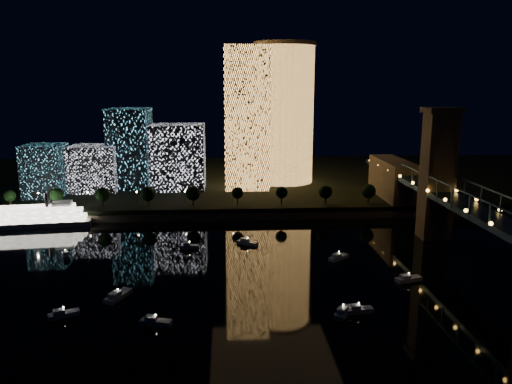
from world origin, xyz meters
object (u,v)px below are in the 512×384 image
(tower_cylindrical, at_px, (284,113))
(riverboat, at_px, (29,218))
(tower_rectangular, at_px, (246,118))
(truss_bridge, at_px, (501,231))

(tower_cylindrical, relative_size, riverboat, 1.51)
(tower_cylindrical, height_order, tower_rectangular, tower_cylindrical)
(tower_cylindrical, relative_size, tower_rectangular, 1.04)
(tower_cylindrical, bearing_deg, riverboat, -149.59)
(tower_cylindrical, bearing_deg, tower_rectangular, -144.79)
(riverboat, bearing_deg, tower_rectangular, 29.25)
(riverboat, bearing_deg, tower_cylindrical, 30.41)
(tower_cylindrical, distance_m, riverboat, 138.50)
(tower_rectangular, bearing_deg, tower_cylindrical, 35.21)
(tower_cylindrical, bearing_deg, truss_bridge, -70.96)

